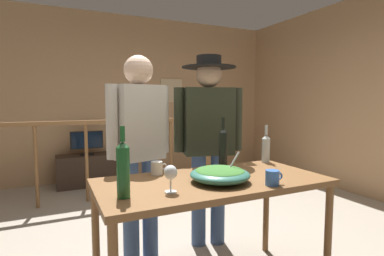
% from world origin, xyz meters
% --- Properties ---
extents(ground_plane, '(7.82, 7.82, 0.00)m').
position_xyz_m(ground_plane, '(0.00, 0.00, 0.00)').
color(ground_plane, '#9E9384').
extents(back_wall, '(5.54, 0.10, 2.75)m').
position_xyz_m(back_wall, '(0.00, 3.01, 1.38)').
color(back_wall, tan).
rests_on(back_wall, ground_plane).
extents(side_wall_right, '(0.10, 4.51, 2.75)m').
position_xyz_m(side_wall_right, '(2.77, 0.90, 1.38)').
color(side_wall_right, tan).
rests_on(side_wall_right, ground_plane).
extents(framed_picture, '(0.41, 0.03, 0.42)m').
position_xyz_m(framed_picture, '(0.85, 2.95, 1.50)').
color(framed_picture, '#C5AF88').
extents(stair_railing, '(3.61, 0.10, 1.11)m').
position_xyz_m(stair_railing, '(-0.24, 1.87, 0.70)').
color(stair_railing, brown).
rests_on(stair_railing, ground_plane).
extents(tv_console, '(0.90, 0.40, 0.48)m').
position_xyz_m(tv_console, '(-0.68, 2.66, 0.24)').
color(tv_console, '#38281E').
rests_on(tv_console, ground_plane).
extents(flat_screen_tv, '(0.48, 0.12, 0.37)m').
position_xyz_m(flat_screen_tv, '(-0.68, 2.63, 0.70)').
color(flat_screen_tv, black).
rests_on(flat_screen_tv, tv_console).
extents(serving_table, '(1.51, 0.73, 0.80)m').
position_xyz_m(serving_table, '(-0.20, -0.49, 0.72)').
color(serving_table, brown).
rests_on(serving_table, ground_plane).
extents(salad_bowl, '(0.39, 0.39, 0.20)m').
position_xyz_m(salad_bowl, '(-0.19, -0.57, 0.85)').
color(salad_bowl, '#337060').
rests_on(salad_bowl, serving_table).
extents(wine_glass, '(0.08, 0.08, 0.16)m').
position_xyz_m(wine_glass, '(-0.55, -0.65, 0.91)').
color(wine_glass, silver).
rests_on(wine_glass, serving_table).
extents(wine_bottle_clear, '(0.07, 0.07, 0.31)m').
position_xyz_m(wine_bottle_clear, '(0.48, -0.20, 0.92)').
color(wine_bottle_clear, silver).
rests_on(wine_bottle_clear, serving_table).
extents(wine_bottle_green, '(0.07, 0.07, 0.39)m').
position_xyz_m(wine_bottle_green, '(-0.82, -0.62, 0.96)').
color(wine_bottle_green, '#1E5628').
rests_on(wine_bottle_green, serving_table).
extents(wine_bottle_dark, '(0.07, 0.07, 0.39)m').
position_xyz_m(wine_bottle_dark, '(0.04, -0.23, 0.96)').
color(wine_bottle_dark, black).
rests_on(wine_bottle_dark, serving_table).
extents(mug_blue, '(0.12, 0.09, 0.09)m').
position_xyz_m(mug_blue, '(0.07, -0.78, 0.85)').
color(mug_blue, '#3866B2').
rests_on(mug_blue, serving_table).
extents(mug_white, '(0.12, 0.08, 0.09)m').
position_xyz_m(mug_white, '(-0.49, -0.21, 0.85)').
color(mug_white, white).
rests_on(mug_white, serving_table).
extents(person_standing_left, '(0.54, 0.31, 1.68)m').
position_xyz_m(person_standing_left, '(-0.51, 0.16, 0.99)').
color(person_standing_left, '#3D5684').
rests_on(person_standing_left, ground_plane).
extents(person_standing_right, '(0.61, 0.48, 1.71)m').
position_xyz_m(person_standing_right, '(0.12, 0.16, 1.04)').
color(person_standing_right, '#3D5684').
rests_on(person_standing_right, ground_plane).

